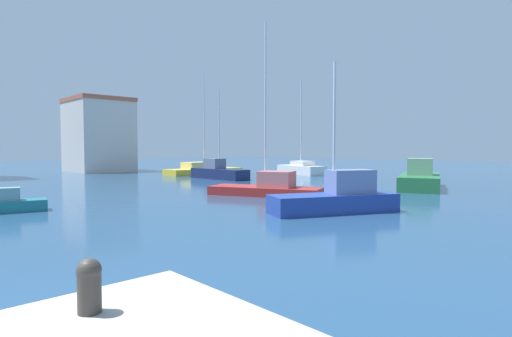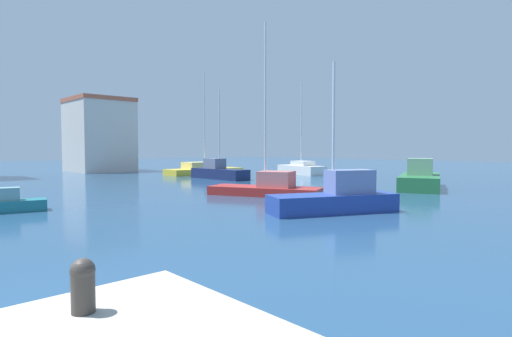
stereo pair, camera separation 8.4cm
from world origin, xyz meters
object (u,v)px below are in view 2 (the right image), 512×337
sailboat_red_inner_mooring (268,187)px  sailboat_yellow_far_left (203,169)px  sailboat_navy_center_channel (219,172)px  sailboat_white_mid_harbor (301,169)px  motorboat_green_distant_east (420,179)px  sailboat_blue_behind_lamppost (337,198)px  mooring_bollard (83,283)px

sailboat_red_inner_mooring → sailboat_yellow_far_left: bearing=64.6°
sailboat_yellow_far_left → sailboat_navy_center_channel: bearing=-114.4°
sailboat_white_mid_harbor → motorboat_green_distant_east: bearing=-109.9°
sailboat_yellow_far_left → sailboat_navy_center_channel: size_ratio=1.35×
sailboat_yellow_far_left → sailboat_navy_center_channel: sailboat_yellow_far_left is taller
motorboat_green_distant_east → sailboat_navy_center_channel: 18.00m
sailboat_blue_behind_lamppost → sailboat_red_inner_mooring: size_ratio=0.64×
sailboat_yellow_far_left → sailboat_red_inner_mooring: bearing=-115.4°
mooring_bollard → sailboat_yellow_far_left: (25.30, 32.87, -0.87)m
sailboat_blue_behind_lamppost → sailboat_red_inner_mooring: (2.39, 6.79, -0.12)m
sailboat_blue_behind_lamppost → sailboat_yellow_far_left: (11.72, 26.49, -0.13)m
sailboat_red_inner_mooring → sailboat_blue_behind_lamppost: bearing=-109.4°
mooring_bollard → sailboat_white_mid_harbor: size_ratio=0.06×
sailboat_red_inner_mooring → sailboat_yellow_far_left: 21.80m
mooring_bollard → sailboat_blue_behind_lamppost: sailboat_blue_behind_lamppost is taller
sailboat_blue_behind_lamppost → sailboat_red_inner_mooring: 7.20m
motorboat_green_distant_east → sailboat_blue_behind_lamppost: bearing=-169.6°
sailboat_white_mid_harbor → motorboat_green_distant_east: (-5.91, -16.29, 0.05)m
mooring_bollard → sailboat_red_inner_mooring: (15.97, 13.17, -0.86)m
mooring_bollard → motorboat_green_distant_east: (27.17, 8.87, -0.72)m
sailboat_white_mid_harbor → motorboat_green_distant_east: sailboat_white_mid_harbor is taller
motorboat_green_distant_east → sailboat_yellow_far_left: size_ratio=0.71×
sailboat_white_mid_harbor → sailboat_navy_center_channel: (-10.80, 1.03, 0.04)m
motorboat_green_distant_east → sailboat_white_mid_harbor: bearing=70.1°
sailboat_blue_behind_lamppost → sailboat_red_inner_mooring: sailboat_red_inner_mooring is taller
sailboat_navy_center_channel → sailboat_red_inner_mooring: bearing=-115.8°
sailboat_white_mid_harbor → sailboat_blue_behind_lamppost: bearing=-136.1°
motorboat_green_distant_east → sailboat_red_inner_mooring: (-11.20, 4.30, -0.14)m
sailboat_blue_behind_lamppost → motorboat_green_distant_east: (13.59, 2.50, 0.02)m
sailboat_yellow_far_left → motorboat_green_distant_east: bearing=-85.5°
mooring_bollard → sailboat_blue_behind_lamppost: size_ratio=0.09×
sailboat_white_mid_harbor → sailboat_navy_center_channel: 10.85m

